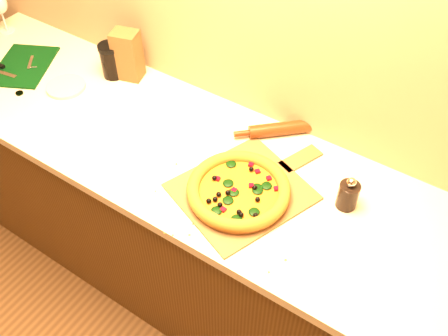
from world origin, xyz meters
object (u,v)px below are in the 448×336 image
dark_jar (111,60)px  pepper_grinder (348,195)px  pizza_peel (245,189)px  pizza (239,190)px  cutting_board (23,66)px  rolling_pin (282,129)px  side_plate (66,87)px

dark_jar → pepper_grinder: bearing=-5.8°
pizza_peel → pizza: 0.04m
cutting_board → rolling_pin: rolling_pin is taller
pizza → rolling_pin: size_ratio=1.22×
dark_jar → pizza: bearing=-19.0°
rolling_pin → dark_jar: size_ratio=1.90×
pepper_grinder → side_plate: pepper_grinder is taller
pizza → cutting_board: pizza is taller
pizza_peel → pizza: (-0.01, -0.04, 0.03)m
pizza → pepper_grinder: pepper_grinder is taller
pepper_grinder → rolling_pin: (-0.35, 0.19, -0.03)m
pizza_peel → dark_jar: (-0.82, 0.24, 0.07)m
rolling_pin → dark_jar: 0.79m
dark_jar → side_plate: 0.22m
cutting_board → side_plate: cutting_board is taller
pepper_grinder → pizza: bearing=-152.6°
pizza_peel → pizza: bearing=-78.6°
cutting_board → dark_jar: size_ratio=2.51×
cutting_board → dark_jar: bearing=-2.0°
dark_jar → rolling_pin: bearing=5.4°
rolling_pin → side_plate: size_ratio=1.77×
pizza_peel → side_plate: (-0.92, 0.06, 0.00)m
pizza_peel → cutting_board: 1.20m
pizza → side_plate: pizza is taller
pizza → side_plate: size_ratio=2.15×
pizza_peel → cutting_board: size_ratio=1.58×
pizza_peel → dark_jar: 0.86m
cutting_board → pepper_grinder: (1.51, 0.06, 0.05)m
pizza_peel → pepper_grinder: pepper_grinder is taller
cutting_board → side_plate: 0.27m
rolling_pin → dark_jar: dark_jar is taller
pizza_peel → side_plate: 0.93m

